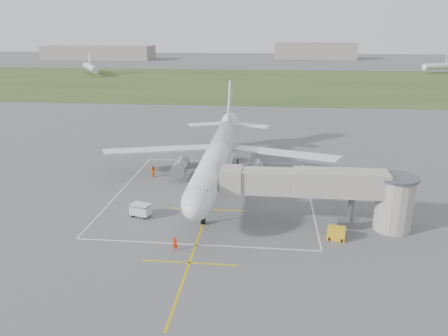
# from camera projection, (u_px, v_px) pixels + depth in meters

# --- Properties ---
(ground) EXTENTS (700.00, 700.00, 0.00)m
(ground) POSITION_uv_depth(u_px,v_px,m) (217.00, 184.00, 68.18)
(ground) COLOR #58585A
(ground) RESTS_ON ground
(grass_strip) EXTENTS (700.00, 120.00, 0.02)m
(grass_strip) POSITION_uv_depth(u_px,v_px,m) (253.00, 83.00, 191.12)
(grass_strip) COLOR #354B21
(grass_strip) RESTS_ON ground
(apron_markings) EXTENTS (28.20, 60.00, 0.01)m
(apron_markings) POSITION_uv_depth(u_px,v_px,m) (212.00, 198.00, 62.68)
(apron_markings) COLOR #C4A80B
(apron_markings) RESTS_ON ground
(airliner) EXTENTS (38.93, 46.75, 13.52)m
(airliner) POSITION_uv_depth(u_px,v_px,m) (217.00, 156.00, 67.54)
(airliner) COLOR silver
(airliner) RESTS_ON ground
(jet_bridge) EXTENTS (23.40, 5.00, 7.20)m
(jet_bridge) POSITION_uv_depth(u_px,v_px,m) (333.00, 190.00, 52.38)
(jet_bridge) COLOR gray
(jet_bridge) RESTS_ON ground
(gpu_unit) EXTENTS (2.26, 1.80, 1.51)m
(gpu_unit) POSITION_uv_depth(u_px,v_px,m) (336.00, 233.00, 50.33)
(gpu_unit) COLOR gold
(gpu_unit) RESTS_ON ground
(baggage_cart) EXTENTS (2.82, 2.14, 1.74)m
(baggage_cart) POSITION_uv_depth(u_px,v_px,m) (141.00, 210.00, 56.31)
(baggage_cart) COLOR silver
(baggage_cart) RESTS_ON ground
(ramp_worker_nose) EXTENTS (0.64, 0.50, 1.56)m
(ramp_worker_nose) POSITION_uv_depth(u_px,v_px,m) (175.00, 244.00, 47.83)
(ramp_worker_nose) COLOR #F02E07
(ramp_worker_nose) RESTS_ON ground
(ramp_worker_wing) EXTENTS (1.12, 1.00, 1.92)m
(ramp_worker_wing) POSITION_uv_depth(u_px,v_px,m) (153.00, 171.00, 71.34)
(ramp_worker_wing) COLOR #F75D07
(ramp_worker_wing) RESTS_ON ground
(distant_hangars) EXTENTS (345.00, 49.00, 12.00)m
(distant_hangars) POSITION_uv_depth(u_px,v_px,m) (239.00, 53.00, 318.99)
(distant_hangars) COLOR gray
(distant_hangars) RESTS_ON ground
(distant_aircraft) EXTENTS (209.39, 51.11, 8.85)m
(distant_aircraft) POSITION_uv_depth(u_px,v_px,m) (272.00, 67.00, 226.21)
(distant_aircraft) COLOR silver
(distant_aircraft) RESTS_ON ground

